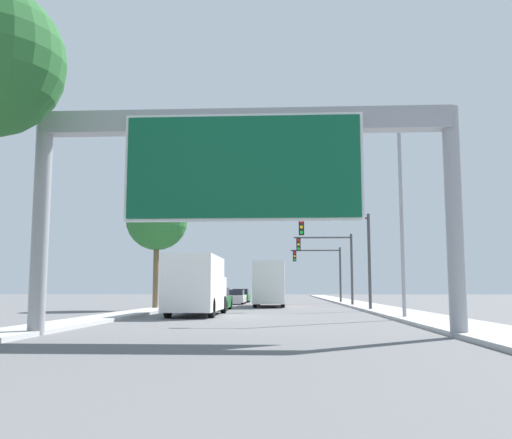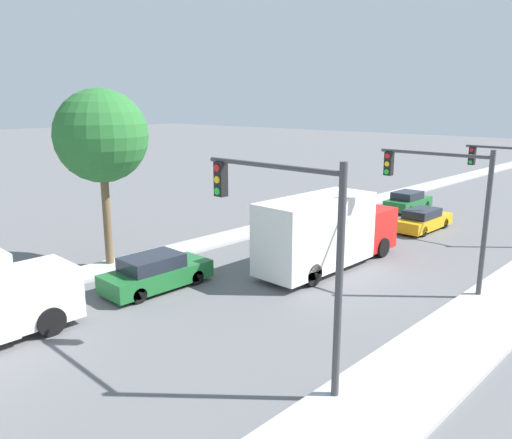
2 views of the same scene
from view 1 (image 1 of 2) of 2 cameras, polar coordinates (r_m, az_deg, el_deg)
name	(u,v)px [view 1 (image 1 of 2)]	position (r m, az deg, el deg)	size (l,w,h in m)	color
sidewalk_right	(349,302)	(59.89, 9.26, -8.16)	(3.00, 120.00, 0.15)	#ADADAD
median_strip_left	(204,302)	(60.16, -5.24, -8.21)	(2.00, 120.00, 0.15)	#ADADAD
sign_gantry	(244,164)	(17.88, -1.25, 5.55)	(13.43, 0.73, 7.07)	gray
car_far_right	(235,297)	(54.31, -2.10, -7.77)	(1.83, 4.57, 1.37)	silver
car_mid_center	(273,297)	(56.43, 1.68, -7.74)	(1.71, 4.71, 1.38)	gold
car_near_left	(216,300)	(39.30, -4.07, -7.99)	(1.88, 4.72, 1.51)	#1E662D
car_near_right	(241,296)	(61.39, -1.51, -7.65)	(1.79, 4.21, 1.44)	#1E662D
truck_box_primary	(270,284)	(46.34, 1.39, -6.51)	(2.40, 8.74, 3.53)	red
truck_box_secondary	(197,286)	(31.12, -5.92, -6.60)	(2.47, 8.22, 3.14)	white
traffic_light_near_intersection	(345,245)	(37.84, 8.92, -2.50)	(4.88, 0.32, 6.35)	#3D3D3F
traffic_light_mid_block	(332,257)	(47.76, 7.64, -3.71)	(4.86, 0.32, 5.98)	#3D3D3F
traffic_light_far_intersection	(323,265)	(57.70, 6.72, -4.51)	(5.05, 0.32, 5.58)	#3D3D3F
palm_tree_background	(157,220)	(40.53, -9.88, -0.05)	(4.30, 4.30, 8.41)	brown
street_lamp_right	(394,197)	(28.19, 13.67, 2.21)	(2.79, 0.28, 9.98)	gray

